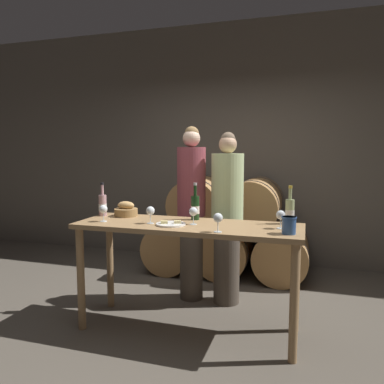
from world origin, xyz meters
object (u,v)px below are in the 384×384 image
Objects in this scene: tasting_table at (188,239)px; wine_glass_far_left at (103,210)px; wine_glass_far_right at (281,215)px; wine_glass_right at (218,218)px; blue_crock at (289,224)px; cheese_plate at (171,224)px; person_right at (227,217)px; person_left at (191,211)px; wine_bottle_white at (290,211)px; wine_glass_center at (193,212)px; bread_basket at (126,210)px; wine_bottle_rose at (103,205)px; wine_bottle_red at (195,207)px; wine_glass_left at (150,211)px.

tasting_table is 0.76m from wine_glass_far_left.
wine_glass_right is at bearing -148.88° from wine_glass_far_right.
blue_crock is 0.93m from cheese_plate.
person_left is at bearing 179.99° from person_right.
person_left is 7.29× the size of cheese_plate.
tasting_table is 12.97× the size of wine_glass_far_left.
wine_bottle_white is at bearing 44.39° from wine_glass_right.
wine_glass_center is (0.77, 0.10, 0.00)m from wine_glass_far_left.
bread_basket is (-0.84, -0.49, 0.10)m from person_right.
person_right reaches higher than bread_basket.
tasting_table is at bearing -178.06° from wine_glass_far_right.
wine_glass_far_left is (-0.06, -0.30, 0.05)m from bread_basket.
wine_bottle_rose is at bearing -142.25° from person_left.
wine_bottle_rose is 2.15× the size of wine_glass_right.
person_left is 0.76m from cheese_plate.
wine_bottle_white is (0.80, 0.24, 0.24)m from tasting_table.
person_left is at bearing 37.75° from wine_bottle_rose.
wine_bottle_white is 0.79m from wine_glass_center.
wine_glass_right is (0.42, -0.15, 0.09)m from cheese_plate.
cheese_plate is at bearing 176.64° from blue_crock.
person_left is 5.56× the size of wine_bottle_white.
wine_glass_right is (0.26, -0.22, 0.00)m from wine_glass_center.
wine_bottle_red is at bearing -176.52° from wine_bottle_white.
blue_crock is 0.89× the size of wine_glass_center.
cheese_plate is 1.68× the size of wine_glass_left.
wine_glass_center is at bearing 170.38° from blue_crock.
wine_glass_left is 1.00× the size of wine_glass_far_right.
cheese_plate is (0.06, -0.76, 0.02)m from person_left.
person_right is 0.76m from wine_bottle_white.
cheese_plate reaches higher than tasting_table.
wine_bottle_red is (-0.19, -0.48, 0.16)m from person_right.
wine_glass_center is at bearing -160.73° from wine_bottle_white.
wine_glass_right reaches higher than tasting_table.
bread_basket is at bearing -149.95° from person_right.
wine_bottle_white is 1.31× the size of cheese_plate.
cheese_plate is 0.21m from wine_glass_center.
wine_glass_left is (-0.49, -0.75, 0.15)m from person_right.
wine_bottle_rose is at bearing 170.60° from wine_glass_center.
wine_glass_right is at bearing -14.55° from wine_glass_left.
wine_bottle_rose is 0.22m from bread_basket.
wine_bottle_red is 2.25× the size of wine_glass_center.
wine_bottle_red reaches higher than wine_glass_right.
bread_basket is at bearing -178.81° from wine_bottle_red.
bread_basket is at bearing -134.42° from person_left.
wine_bottle_white is 2.20× the size of wine_glass_left.
wine_bottle_red is 0.41m from wine_glass_left.
tasting_table is 0.31m from wine_bottle_red.
wine_glass_left is at bearing 176.56° from blue_crock.
wine_glass_center is (0.05, -0.21, -0.01)m from wine_bottle_red.
bread_basket reaches higher than blue_crock.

